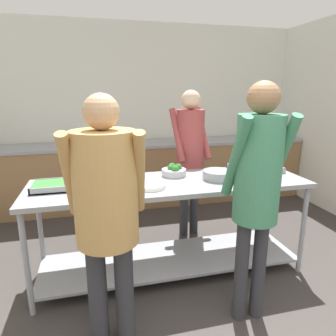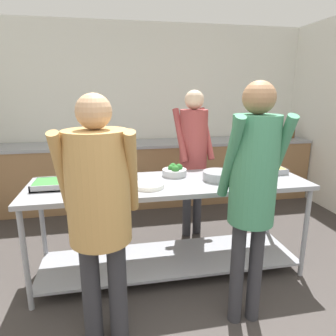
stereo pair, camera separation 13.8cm
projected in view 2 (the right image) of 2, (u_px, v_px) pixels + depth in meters
wall_rear at (149, 113)px, 4.69m from camera, size 4.98×0.06×2.65m
back_counter at (153, 172)px, 4.55m from camera, size 4.82×0.65×0.93m
serving_counter at (170, 212)px, 2.73m from camera, size 2.46×0.73×0.89m
serving_tray_vegetables at (57, 184)px, 2.52m from camera, size 0.38×0.28×0.05m
serving_tray_greens at (106, 183)px, 2.55m from camera, size 0.37×0.26×0.05m
plate_stack at (149, 185)px, 2.50m from camera, size 0.26×0.26×0.04m
broccoli_bowl at (175, 171)px, 2.84m from camera, size 0.23×0.23×0.11m
sauce_pan at (218, 175)px, 2.70m from camera, size 0.41×0.27×0.08m
serving_tray_roast at (258, 170)px, 2.97m from camera, size 0.48×0.33×0.05m
guest_serving_left at (253, 181)px, 2.00m from camera, size 0.41×0.34×1.74m
guest_serving_right at (99, 200)px, 1.84m from camera, size 0.51×0.39×1.67m
cook_behind_counter at (193, 148)px, 3.36m from camera, size 0.46×0.40×1.68m
water_bottle at (293, 130)px, 4.79m from camera, size 0.08×0.08×0.29m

